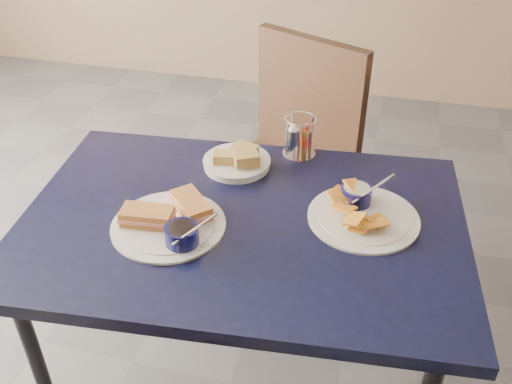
% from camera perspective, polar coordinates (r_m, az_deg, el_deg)
% --- Properties ---
extents(ground, '(6.00, 6.00, 0.00)m').
position_cam_1_polar(ground, '(2.15, -2.61, -18.53)').
color(ground, '#4F4F54').
rests_on(ground, ground).
extents(dining_table, '(1.31, 0.93, 0.75)m').
position_cam_1_polar(dining_table, '(1.64, -1.36, -4.47)').
color(dining_table, black).
rests_on(dining_table, ground).
extents(chair_far, '(0.62, 0.62, 1.00)m').
position_cam_1_polar(chair_far, '(2.26, 2.62, 4.32)').
color(chair_far, black).
rests_on(chair_far, ground).
extents(sandwich_plate, '(0.32, 0.32, 0.12)m').
position_cam_1_polar(sandwich_plate, '(1.57, -8.48, -2.84)').
color(sandwich_plate, white).
rests_on(sandwich_plate, dining_table).
extents(plantain_plate, '(0.31, 0.31, 0.12)m').
position_cam_1_polar(plantain_plate, '(1.63, 10.42, -1.81)').
color(plantain_plate, white).
rests_on(plantain_plate, dining_table).
extents(bread_basket, '(0.21, 0.21, 0.07)m').
position_cam_1_polar(bread_basket, '(1.81, -1.86, 3.12)').
color(bread_basket, white).
rests_on(bread_basket, dining_table).
extents(condiment_caddy, '(0.11, 0.11, 0.14)m').
position_cam_1_polar(condiment_caddy, '(1.86, 4.24, 5.30)').
color(condiment_caddy, silver).
rests_on(condiment_caddy, dining_table).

